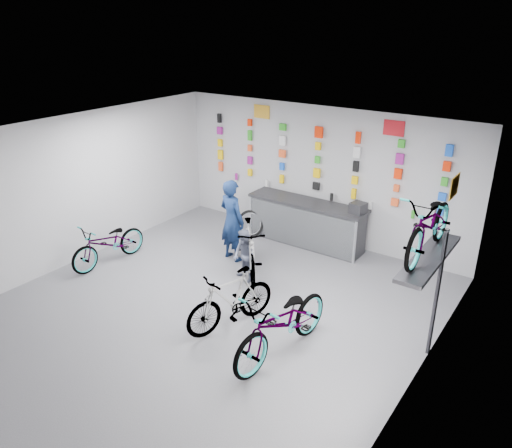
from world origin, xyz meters
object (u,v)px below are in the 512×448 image
Objects in this scene: bike_service at (250,250)px; bike_left at (109,243)px; clerk at (232,220)px; bike_center at (231,300)px; bike_right at (283,323)px; counter at (306,223)px; customer at (245,256)px.

bike_left is at bearing 164.27° from bike_service.
clerk is at bearing 111.21° from bike_service.
bike_right reaches higher than bike_center.
clerk is at bearing -120.26° from counter.
bike_left is at bearing 50.74° from clerk.
clerk reaches higher than counter.
counter is 2.15m from customer.
bike_right reaches higher than customer.
clerk reaches higher than customer.
customer reaches higher than bike_center.
bike_center is at bearing -80.31° from counter.
bike_service reaches higher than customer.
counter is 1.57× the size of bike_left.
bike_left is (-2.81, -3.15, -0.03)m from counter.
bike_center is 0.79× the size of bike_right.
bike_right reaches higher than counter.
bike_service is (-1.87, 1.77, -0.01)m from bike_right.
bike_center is at bearing 137.42° from clerk.
bike_service is (-0.18, -1.89, 0.05)m from counter.
bike_right is at bearing -84.54° from bike_service.
customer reaches higher than bike_left.
bike_service is 1.03× the size of clerk.
bike_center is (0.60, -3.51, 0.01)m from counter.
bike_service is at bearing 162.96° from clerk.
bike_center is at bearing 178.34° from bike_right.
bike_service is (-0.78, 1.61, 0.04)m from bike_center.
bike_service is at bearing 127.50° from customer.
bike_service is at bearing -95.41° from counter.
customer is (-0.71, 1.36, 0.02)m from bike_center.
bike_right is at bearing -2.70° from bike_left.
counter is at bearing 43.40° from bike_service.
bike_service is at bearing 29.25° from bike_left.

